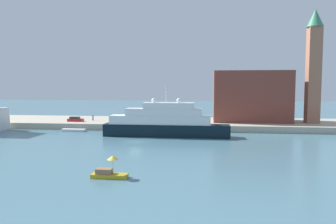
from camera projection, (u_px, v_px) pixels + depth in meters
name	position (u px, v px, depth m)	size (l,w,h in m)	color
ground	(135.00, 142.00, 66.39)	(400.00, 400.00, 0.00)	slate
quay_dock	(156.00, 123.00, 93.34)	(110.00, 22.62, 1.67)	#ADA38E
large_yacht	(164.00, 123.00, 73.38)	(29.24, 4.12, 11.88)	black
small_motorboat	(109.00, 172.00, 40.03)	(4.62, 1.49, 2.88)	#B7991E
work_barge	(74.00, 130.00, 81.65)	(6.10, 1.66, 0.67)	silver
harbor_building	(251.00, 96.00, 90.52)	(21.23, 12.05, 14.32)	brown
bell_tower	(314.00, 62.00, 85.13)	(4.33, 4.33, 30.64)	#9E664C
parked_car	(75.00, 119.00, 90.25)	(4.39, 1.77, 1.37)	#B21E1E
person_figure	(93.00, 118.00, 92.97)	(0.36, 0.36, 1.82)	#334C8C
mooring_bollard	(153.00, 123.00, 83.30)	(0.48, 0.48, 0.78)	black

